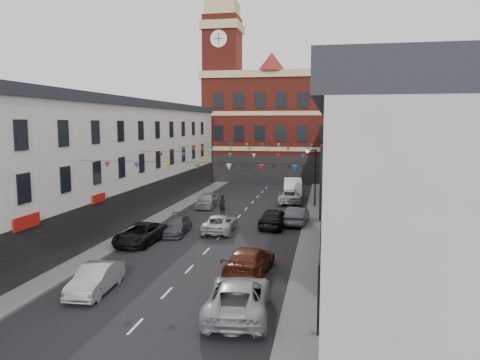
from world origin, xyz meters
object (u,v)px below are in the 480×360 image
Objects in this scene: car_right_c at (249,261)px; car_right_f at (289,196)px; car_left_b at (95,279)px; street_lamp at (313,170)px; car_left_c at (140,234)px; car_left_d at (175,225)px; car_left_e at (207,200)px; car_right_b at (238,297)px; moving_car at (220,223)px; car_right_e at (297,216)px; white_van at (293,190)px; car_right_d at (274,218)px; pedestrian at (222,205)px.

car_right_c is 0.98× the size of car_right_f.
car_left_b is at bearing 34.90° from car_right_c.
street_lamp is 1.16× the size of car_left_c.
car_left_d is (-0.02, 12.95, -0.05)m from car_left_b.
car_left_e is (-10.63, -2.01, -3.15)m from street_lamp.
car_left_b is 9.74m from car_left_c.
car_left_e reaches higher than car_left_b.
car_right_b reaches higher than car_left_c.
street_lamp is at bearing -122.86° from moving_car.
car_left_e is at bearing 90.41° from car_left_c.
car_left_c is at bearing 43.27° from car_right_e.
white_van is (-1.31, 13.28, 0.35)m from car_right_e.
car_left_d is at bearing -67.22° from car_right_b.
white_van is at bearing -86.17° from car_right_d.
car_left_b reaches higher than moving_car.
moving_car is (3.72, -10.33, -0.05)m from car_left_e.
car_right_d is (-0.36, 17.93, 0.00)m from car_right_b.
car_left_d is at bearing -126.79° from street_lamp.
car_left_b is 0.80× the size of car_right_c.
moving_car is (4.78, 4.59, -0.01)m from car_left_c.
car_right_d is (7.80, -8.05, 0.07)m from car_left_e.
car_left_b is 0.94× the size of car_left_d.
car_right_b is at bearing -94.33° from white_van.
car_left_c is 1.12× the size of car_left_d.
car_right_f is at bearing 68.74° from car_left_c.
car_right_b is at bearing -13.97° from car_left_b.
car_left_c is 1.12× the size of car_right_e.
car_right_e is at bearing -88.50° from white_van.
car_left_d is 1.00× the size of car_right_e.
car_right_f is at bearing -77.48° from car_right_e.
car_left_e is 0.81× the size of car_right_f.
car_left_e is at bearing -29.13° from car_right_e.
car_right_f is at bearing -85.80° from car_right_d.
car_right_d is 0.96× the size of moving_car.
car_left_c is (-11.70, -16.94, -3.19)m from street_lamp.
pedestrian is at bearing -17.72° from car_right_e.
car_right_d is (0.07, 12.16, 0.04)m from car_right_c.
street_lamp reaches higher than moving_car.
white_van is (-2.36, 4.90, -2.80)m from street_lamp.
car_right_c reaches higher than car_left_b.
street_lamp is 4.53m from car_right_f.
white_van reaches higher than car_left_c.
car_right_e is (9.58, -6.36, 0.00)m from car_left_e.
pedestrian is (1.90, 21.11, 0.24)m from car_left_b.
car_right_b is at bearing 90.30° from car_right_e.
car_left_b is 12.95m from car_left_d.
car_left_b is at bearing 71.67° from car_right_d.
car_left_c is at bearing -118.41° from car_left_d.
white_van is (0.17, 2.85, 0.34)m from car_right_f.
car_right_d is 14.98m from white_van.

